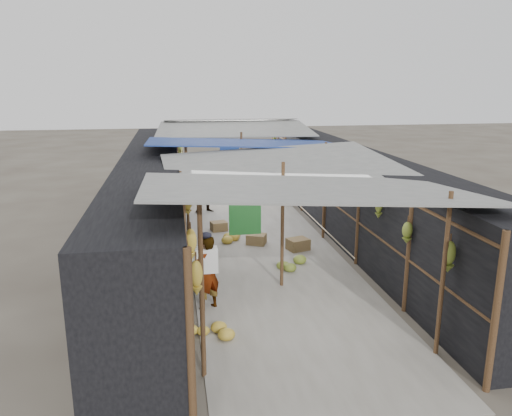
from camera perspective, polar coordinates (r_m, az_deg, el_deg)
ground at (r=7.92m, az=7.81°, el=-17.29°), size 80.00×80.00×0.00m
aisle_slab at (r=13.72m, az=-0.19°, el=-3.18°), size 3.60×16.00×0.02m
stall_left at (r=13.27m, az=-11.78°, el=1.01°), size 1.40×15.00×2.30m
stall_right at (r=14.10m, az=10.70°, el=1.84°), size 1.40×15.00×2.30m
crate_near at (r=12.97m, az=0.05°, el=-3.61°), size 0.59×0.54×0.28m
crate_mid at (r=12.58m, az=4.82°, el=-4.18°), size 0.60×0.54×0.30m
crate_back at (r=14.16m, az=-4.26°, el=-2.12°), size 0.50×0.44×0.28m
black_basin at (r=17.45m, az=3.40°, el=0.87°), size 0.58×0.58×0.17m
vendor_elderly at (r=9.26m, az=-5.63°, el=-7.42°), size 0.62×0.57×1.43m
shopper_blue at (r=16.09m, az=-5.68°, el=2.22°), size 0.83×0.69×1.57m
vendor_seated at (r=17.81m, az=3.07°, el=2.55°), size 0.56×0.74×1.02m
market_canopy at (r=13.53m, az=-0.30°, el=6.98°), size 5.62×15.20×2.77m
hanging_bananas at (r=13.17m, az=-0.39°, el=3.55°), size 3.96×13.92×0.86m
floor_bananas at (r=12.48m, az=-2.54°, el=-4.32°), size 3.61×10.08×0.33m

